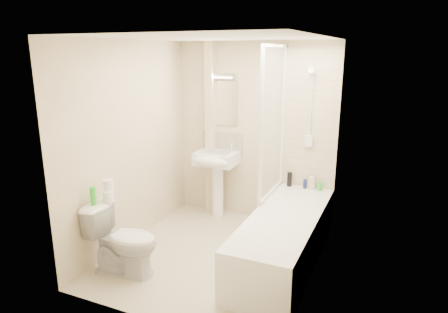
% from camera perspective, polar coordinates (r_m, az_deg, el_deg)
% --- Properties ---
extents(floor, '(2.50, 2.50, 0.00)m').
position_cam_1_polar(floor, '(4.71, -1.29, -13.97)').
color(floor, beige).
rests_on(floor, ground).
extents(wall_back, '(2.20, 0.02, 2.40)m').
position_cam_1_polar(wall_back, '(5.39, 4.31, 3.35)').
color(wall_back, beige).
rests_on(wall_back, ground).
extents(wall_left, '(0.02, 2.50, 2.40)m').
position_cam_1_polar(wall_left, '(4.83, -13.29, 1.63)').
color(wall_left, beige).
rests_on(wall_left, ground).
extents(wall_right, '(0.02, 2.50, 2.40)m').
position_cam_1_polar(wall_right, '(3.94, 13.25, -1.34)').
color(wall_right, beige).
rests_on(wall_right, ground).
extents(ceiling, '(2.20, 2.50, 0.02)m').
position_cam_1_polar(ceiling, '(4.13, -1.49, 16.64)').
color(ceiling, white).
rests_on(ceiling, wall_back).
extents(tile_back, '(0.70, 0.01, 1.75)m').
position_cam_1_polar(tile_back, '(5.14, 12.23, 5.05)').
color(tile_back, beige).
rests_on(tile_back, wall_back).
extents(tile_right, '(0.01, 2.10, 1.75)m').
position_cam_1_polar(tile_right, '(4.08, 13.81, 2.44)').
color(tile_right, beige).
rests_on(tile_right, wall_right).
extents(pipe_boxing, '(0.12, 0.12, 2.40)m').
position_cam_1_polar(pipe_boxing, '(5.57, -1.93, 3.77)').
color(pipe_boxing, beige).
rests_on(pipe_boxing, ground).
extents(splashback, '(0.60, 0.02, 0.30)m').
position_cam_1_polar(splashback, '(5.59, -0.24, 2.02)').
color(splashback, beige).
rests_on(splashback, wall_back).
extents(mirror, '(0.46, 0.01, 0.60)m').
position_cam_1_polar(mirror, '(5.49, -0.25, 7.62)').
color(mirror, white).
rests_on(mirror, wall_back).
extents(strip_light, '(0.42, 0.07, 0.07)m').
position_cam_1_polar(strip_light, '(5.43, -0.36, 11.47)').
color(strip_light, silver).
rests_on(strip_light, wall_back).
extents(bathtub, '(0.70, 2.10, 0.55)m').
position_cam_1_polar(bathtub, '(4.52, 8.62, -11.35)').
color(bathtub, white).
rests_on(bathtub, ground).
extents(shower_screen, '(0.04, 0.92, 1.80)m').
position_cam_1_polar(shower_screen, '(4.80, 7.04, 4.90)').
color(shower_screen, white).
rests_on(shower_screen, bathtub).
extents(shower_fixture, '(0.10, 0.16, 0.99)m').
position_cam_1_polar(shower_fixture, '(5.08, 12.18, 6.31)').
color(shower_fixture, white).
rests_on(shower_fixture, wall_back).
extents(pedestal_sink, '(0.55, 0.50, 1.06)m').
position_cam_1_polar(pedestal_sink, '(5.46, -1.21, -1.35)').
color(pedestal_sink, white).
rests_on(pedestal_sink, ground).
extents(bottle_black_a, '(0.06, 0.06, 0.19)m').
position_cam_1_polar(bottle_black_a, '(5.30, 9.33, -3.23)').
color(bottle_black_a, black).
rests_on(bottle_black_a, bathtub).
extents(bottle_blue, '(0.05, 0.05, 0.12)m').
position_cam_1_polar(bottle_blue, '(5.27, 11.49, -3.86)').
color(bottle_blue, navy).
rests_on(bottle_blue, bathtub).
extents(bottle_cream, '(0.07, 0.07, 0.17)m').
position_cam_1_polar(bottle_cream, '(5.24, 12.34, -3.71)').
color(bottle_cream, beige).
rests_on(bottle_cream, bathtub).
extents(bottle_white_b, '(0.05, 0.05, 0.15)m').
position_cam_1_polar(bottle_white_b, '(5.24, 12.61, -3.80)').
color(bottle_white_b, silver).
rests_on(bottle_white_b, bathtub).
extents(bottle_green, '(0.06, 0.06, 0.10)m').
position_cam_1_polar(bottle_green, '(5.23, 13.52, -4.18)').
color(bottle_green, green).
rests_on(bottle_green, bathtub).
extents(toilet, '(0.57, 0.82, 0.75)m').
position_cam_1_polar(toilet, '(4.36, -14.17, -11.45)').
color(toilet, white).
rests_on(toilet, ground).
extents(toilet_roll_lower, '(0.11, 0.11, 0.11)m').
position_cam_1_polar(toilet_roll_lower, '(4.36, -16.23, -5.45)').
color(toilet_roll_lower, white).
rests_on(toilet_roll_lower, toilet).
extents(toilet_roll_upper, '(0.11, 0.11, 0.11)m').
position_cam_1_polar(toilet_roll_upper, '(4.36, -16.20, -3.92)').
color(toilet_roll_upper, white).
rests_on(toilet_roll_upper, toilet_roll_lower).
extents(green_bottle, '(0.06, 0.06, 0.19)m').
position_cam_1_polar(green_bottle, '(4.29, -18.20, -5.38)').
color(green_bottle, green).
rests_on(green_bottle, toilet).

